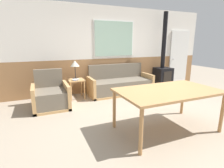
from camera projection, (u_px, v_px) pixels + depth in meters
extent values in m
plane|color=gray|center=(160.00, 120.00, 3.69)|extent=(16.00, 16.00, 0.00)
cube|color=#996B42|center=(111.00, 74.00, 5.91)|extent=(7.20, 0.06, 1.08)
cube|color=silver|center=(111.00, 33.00, 5.60)|extent=(7.20, 0.06, 1.62)
cube|color=white|center=(114.00, 39.00, 5.64)|extent=(1.40, 0.01, 1.16)
cube|color=#99BCA8|center=(114.00, 39.00, 5.63)|extent=(1.32, 0.02, 1.08)
cube|color=tan|center=(120.00, 93.00, 5.58)|extent=(2.02, 0.80, 0.06)
cube|color=#6B6051|center=(121.00, 86.00, 5.51)|extent=(1.86, 0.72, 0.38)
cube|color=#6B6051|center=(116.00, 71.00, 5.74)|extent=(1.86, 0.10, 0.46)
cube|color=tan|center=(91.00, 88.00, 5.15)|extent=(0.08, 0.80, 0.58)
cube|color=tan|center=(146.00, 82.00, 5.89)|extent=(0.08, 0.80, 0.58)
cube|color=tan|center=(52.00, 107.00, 4.36)|extent=(0.85, 0.86, 0.06)
cube|color=#6B6051|center=(51.00, 98.00, 4.29)|extent=(0.69, 0.78, 0.39)
cube|color=#6B6051|center=(48.00, 78.00, 4.55)|extent=(0.69, 0.10, 0.47)
cube|color=tan|center=(34.00, 98.00, 4.15)|extent=(0.08, 0.86, 0.59)
cube|color=tan|center=(67.00, 95.00, 4.45)|extent=(0.08, 0.86, 0.59)
cube|color=tan|center=(76.00, 80.00, 5.01)|extent=(0.44, 0.44, 0.03)
cylinder|color=tan|center=(71.00, 92.00, 4.83)|extent=(0.04, 0.04, 0.53)
cylinder|color=tan|center=(85.00, 90.00, 4.98)|extent=(0.04, 0.04, 0.53)
cylinder|color=tan|center=(69.00, 88.00, 5.18)|extent=(0.04, 0.04, 0.53)
cylinder|color=tan|center=(81.00, 87.00, 5.32)|extent=(0.04, 0.04, 0.53)
cylinder|color=#262628|center=(76.00, 79.00, 5.08)|extent=(0.17, 0.17, 0.02)
cylinder|color=#262628|center=(75.00, 72.00, 5.04)|extent=(0.02, 0.02, 0.35)
cone|color=beige|center=(75.00, 63.00, 4.98)|extent=(0.26, 0.26, 0.16)
cube|color=#234799|center=(76.00, 80.00, 4.93)|extent=(0.16, 0.15, 0.02)
cube|color=white|center=(76.00, 79.00, 4.92)|extent=(0.20, 0.12, 0.02)
cube|color=#B27F4C|center=(168.00, 91.00, 3.12)|extent=(1.81, 1.05, 0.04)
cylinder|color=#B27F4C|center=(141.00, 132.00, 2.47)|extent=(0.06, 0.06, 0.73)
cylinder|color=#B27F4C|center=(222.00, 113.00, 3.11)|extent=(0.06, 0.06, 0.73)
cylinder|color=#B27F4C|center=(114.00, 109.00, 3.30)|extent=(0.06, 0.06, 0.73)
cylinder|color=#B27F4C|center=(183.00, 98.00, 3.95)|extent=(0.06, 0.06, 0.73)
cylinder|color=black|center=(161.00, 88.00, 6.05)|extent=(0.04, 0.04, 0.10)
cylinder|color=black|center=(171.00, 87.00, 6.21)|extent=(0.04, 0.04, 0.10)
cylinder|color=black|center=(154.00, 85.00, 6.41)|extent=(0.04, 0.04, 0.10)
cylinder|color=black|center=(163.00, 84.00, 6.57)|extent=(0.04, 0.04, 0.10)
cube|color=black|center=(163.00, 76.00, 6.23)|extent=(0.55, 0.50, 0.62)
cube|color=black|center=(167.00, 78.00, 6.00)|extent=(0.33, 0.01, 0.43)
cylinder|color=black|center=(164.00, 41.00, 5.98)|extent=(0.15, 0.15, 1.87)
cube|color=white|center=(179.00, 58.00, 6.84)|extent=(0.87, 0.04, 2.02)
sphere|color=silver|center=(173.00, 59.00, 6.70)|extent=(0.06, 0.06, 0.06)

